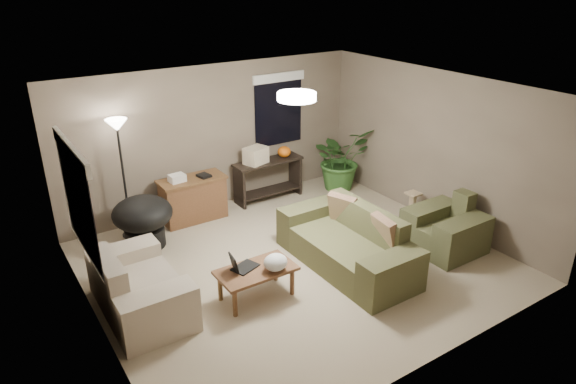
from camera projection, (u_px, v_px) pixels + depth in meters
room_shell at (296, 183)px, 6.95m from camera, size 5.50×5.50×5.50m
main_sofa at (348, 247)px, 7.29m from camera, size 0.95×2.20×0.85m
throw_pillows at (363, 220)px, 7.28m from camera, size 0.37×1.39×0.47m
loveseat at (138, 290)px, 6.30m from camera, size 0.90×1.60×0.85m
armchair at (445, 231)px, 7.73m from camera, size 0.95×1.00×0.85m
coffee_table at (256, 273)px, 6.54m from camera, size 1.00×0.55×0.42m
laptop at (240, 265)px, 6.48m from camera, size 0.40×0.33×0.24m
plastic_bag at (276, 262)px, 6.46m from camera, size 0.37×0.35×0.22m
desk at (193, 199)px, 8.61m from camera, size 1.10×0.50×0.75m
desk_papers at (183, 178)px, 8.35m from camera, size 0.69×0.28×0.12m
console_table at (268, 177)px, 9.37m from camera, size 1.30×0.40×0.75m
pumpkin at (284, 152)px, 9.39m from camera, size 0.32×0.32×0.20m
cardboard_box at (256, 155)px, 9.06m from camera, size 0.46×0.40×0.29m
papasan_chair at (143, 218)px, 7.74m from camera, size 1.01×1.01×0.80m
floor_lamp at (119, 140)px, 7.60m from camera, size 0.32×0.32×1.91m
ceiling_fixture at (297, 97)px, 6.48m from camera, size 0.50×0.50×0.10m
houseplant at (340, 165)px, 9.83m from camera, size 1.08×1.21×0.94m
cat_scratching_post at (412, 208)px, 8.65m from camera, size 0.32×0.32×0.50m
window_left at (75, 182)px, 5.59m from camera, size 0.05×1.56×1.33m
window_back at (279, 97)px, 9.29m from camera, size 1.06×0.05×1.33m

